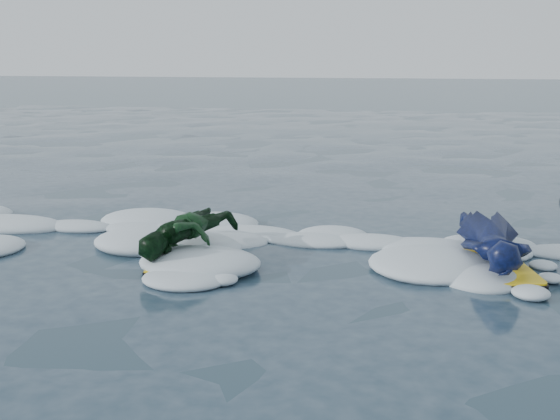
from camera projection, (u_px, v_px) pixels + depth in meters
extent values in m
plane|color=#19323D|center=(242.00, 280.00, 6.63)|extent=(120.00, 120.00, 0.00)
cube|color=black|center=(494.00, 270.00, 6.82)|extent=(0.89, 1.30, 0.06)
cube|color=yellow|center=(494.00, 266.00, 6.81)|extent=(0.86, 1.27, 0.02)
imported|color=#0B144D|center=(493.00, 241.00, 7.01)|extent=(0.75, 1.82, 0.43)
cube|color=black|center=(183.00, 265.00, 7.01)|extent=(0.55, 0.90, 0.04)
cube|color=yellow|center=(183.00, 262.00, 7.00)|extent=(0.53, 0.88, 0.02)
cube|color=#162EAA|center=(183.00, 261.00, 7.00)|extent=(0.23, 0.83, 0.01)
imported|color=#0F3913|center=(189.00, 236.00, 7.15)|extent=(1.02, 1.42, 0.49)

